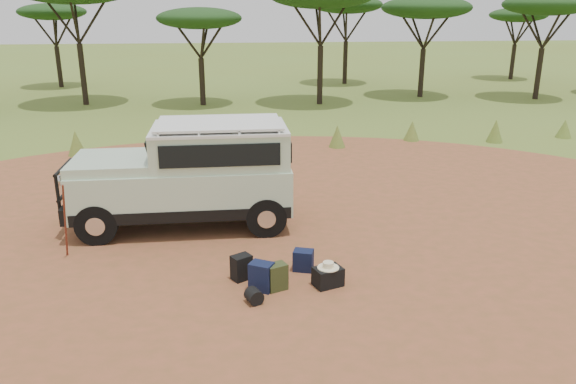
{
  "coord_description": "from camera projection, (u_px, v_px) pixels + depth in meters",
  "views": [
    {
      "loc": [
        -1.08,
        -10.91,
        4.82
      ],
      "look_at": [
        0.29,
        0.52,
        1.0
      ],
      "focal_mm": 35.0,
      "sensor_mm": 36.0,
      "label": 1
    }
  ],
  "objects": [
    {
      "name": "backpack_navy",
      "position": [
        262.0,
        277.0,
        9.95
      ],
      "size": [
        0.49,
        0.45,
        0.52
      ],
      "primitive_type": "cube",
      "rotation": [
        0.0,
        0.0,
        -0.52
      ],
      "color": "#121E3A",
      "rests_on": "ground"
    },
    {
      "name": "backpack_black",
      "position": [
        241.0,
        267.0,
        10.35
      ],
      "size": [
        0.43,
        0.4,
        0.48
      ],
      "primitive_type": "cube",
      "rotation": [
        0.0,
        0.0,
        0.53
      ],
      "color": "black",
      "rests_on": "ground"
    },
    {
      "name": "acacia_treeline",
      "position": [
        253.0,
        5.0,
        29.14
      ],
      "size": [
        46.7,
        13.2,
        6.26
      ],
      "color": "black",
      "rests_on": "ground"
    },
    {
      "name": "grass_fringe",
      "position": [
        256.0,
        137.0,
        19.98
      ],
      "size": [
        36.6,
        1.6,
        0.9
      ],
      "color": "olive",
      "rests_on": "ground"
    },
    {
      "name": "hard_case",
      "position": [
        328.0,
        277.0,
        10.12
      ],
      "size": [
        0.59,
        0.5,
        0.35
      ],
      "primitive_type": "cube",
      "rotation": [
        0.0,
        0.0,
        0.34
      ],
      "color": "black",
      "rests_on": "ground"
    },
    {
      "name": "safari_vehicle",
      "position": [
        191.0,
        177.0,
        12.64
      ],
      "size": [
        5.01,
        2.0,
        2.41
      ],
      "rotation": [
        0.0,
        0.0,
        -0.0
      ],
      "color": "#B4CEB0",
      "rests_on": "ground"
    },
    {
      "name": "dirt_clearing",
      "position": [
        278.0,
        245.0,
        11.92
      ],
      "size": [
        23.0,
        23.0,
        0.01
      ],
      "primitive_type": "cylinder",
      "color": "#984D31",
      "rests_on": "ground"
    },
    {
      "name": "stuff_sack",
      "position": [
        254.0,
        296.0,
        9.54
      ],
      "size": [
        0.34,
        0.34,
        0.27
      ],
      "primitive_type": "cylinder",
      "rotation": [
        1.57,
        0.0,
        0.38
      ],
      "color": "black",
      "rests_on": "ground"
    },
    {
      "name": "backpack_olive",
      "position": [
        276.0,
        277.0,
        9.97
      ],
      "size": [
        0.42,
        0.37,
        0.49
      ],
      "primitive_type": "cube",
      "rotation": [
        0.0,
        0.0,
        0.37
      ],
      "color": "#373D1C",
      "rests_on": "ground"
    },
    {
      "name": "walking_staff",
      "position": [
        65.0,
        221.0,
        11.02
      ],
      "size": [
        0.24,
        0.38,
        1.6
      ],
      "primitive_type": "cylinder",
      "rotation": [
        0.23,
        0.0,
        0.51
      ],
      "color": "maroon",
      "rests_on": "ground"
    },
    {
      "name": "safari_hat",
      "position": [
        328.0,
        266.0,
        10.05
      ],
      "size": [
        0.39,
        0.39,
        0.11
      ],
      "color": "beige",
      "rests_on": "hard_case"
    },
    {
      "name": "ground",
      "position": [
        278.0,
        245.0,
        11.92
      ],
      "size": [
        140.0,
        140.0,
        0.0
      ],
      "primitive_type": "plane",
      "color": "olive",
      "rests_on": "ground"
    },
    {
      "name": "duffel_navy",
      "position": [
        303.0,
        260.0,
        10.71
      ],
      "size": [
        0.44,
        0.38,
        0.41
      ],
      "primitive_type": "cube",
      "rotation": [
        0.0,
        0.0,
        -0.33
      ],
      "color": "#121E3A",
      "rests_on": "ground"
    }
  ]
}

